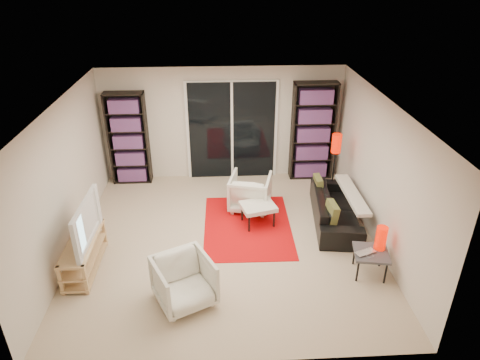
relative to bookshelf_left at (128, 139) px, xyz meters
name	(u,v)px	position (x,y,z in m)	size (l,w,h in m)	color
floor	(226,240)	(1.95, -2.33, -0.98)	(5.00, 5.00, 0.00)	#C0AA8C
wall_back	(222,124)	(1.95, 0.17, 0.22)	(5.00, 0.02, 2.40)	beige
wall_front	(231,284)	(1.95, -4.83, 0.22)	(5.00, 0.02, 2.40)	beige
wall_left	(64,182)	(-0.55, -2.33, 0.22)	(0.02, 5.00, 2.40)	beige
wall_right	(380,174)	(4.45, -2.33, 0.22)	(0.02, 5.00, 2.40)	beige
ceiling	(224,104)	(1.95, -2.33, 1.42)	(5.00, 5.00, 0.02)	white
sliding_door	(232,131)	(2.15, 0.13, 0.07)	(1.92, 0.08, 2.16)	white
bookshelf_left	(128,139)	(0.00, 0.00, 0.00)	(0.80, 0.30, 1.95)	black
bookshelf_right	(313,132)	(3.85, 0.00, 0.07)	(0.90, 0.30, 2.10)	black
tv_stand	(84,254)	(-0.24, -2.94, -0.71)	(0.40, 1.26, 0.50)	tan
tv	(79,222)	(-0.22, -2.94, -0.14)	(1.16, 0.15, 0.67)	black
rug	(247,226)	(2.34, -1.92, -0.97)	(1.54, 2.08, 0.01)	red
sofa	(335,208)	(3.94, -1.84, -0.70)	(1.90, 0.74, 0.55)	black
armchair_back	(250,192)	(2.44, -1.27, -0.63)	(0.74, 0.76, 0.69)	silver
armchair_front	(184,281)	(1.34, -3.76, -0.63)	(0.74, 0.76, 0.69)	silver
ottoman	(258,207)	(2.53, -1.85, -0.63)	(0.69, 0.62, 0.40)	silver
side_table	(371,254)	(4.09, -3.31, -0.62)	(0.58, 0.58, 0.40)	#444449
laptop	(367,254)	(4.01, -3.38, -0.56)	(0.31, 0.20, 0.02)	silver
table_lamp	(381,238)	(4.24, -3.23, -0.39)	(0.17, 0.17, 0.37)	#EB1300
floor_lamp	(336,150)	(4.09, -0.96, 0.06)	(0.20, 0.20, 1.36)	black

